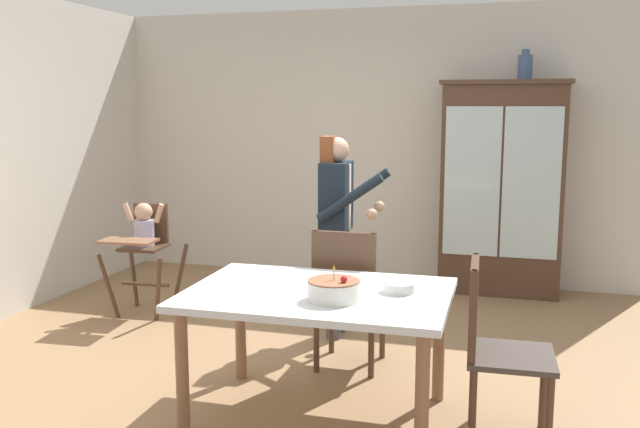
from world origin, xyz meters
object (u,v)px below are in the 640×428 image
at_px(birthday_cake, 334,290).
at_px(serving_bowl, 399,287).
at_px(high_chair_with_toddler, 144,238).
at_px(dining_table, 318,307).
at_px(ceramic_vase, 525,66).
at_px(adult_person, 337,211).
at_px(china_cabinet, 501,188).
at_px(dining_chair_far_side, 347,290).
at_px(dining_chair_right_end, 492,338).

relative_size(birthday_cake, serving_bowl, 1.56).
distance_m(high_chair_with_toddler, serving_bowl, 2.77).
relative_size(dining_table, serving_bowl, 8.11).
height_order(ceramic_vase, serving_bowl, ceramic_vase).
relative_size(high_chair_with_toddler, birthday_cake, 3.39).
xyz_separation_m(adult_person, serving_bowl, (0.69, -1.28, -0.20)).
relative_size(china_cabinet, serving_bowl, 11.01).
bearing_deg(serving_bowl, high_chair_with_toddler, 149.93).
distance_m(dining_table, dining_chair_far_side, 0.73).
height_order(high_chair_with_toddler, dining_table, high_chair_with_toddler).
bearing_deg(china_cabinet, high_chair_with_toddler, -152.19).
xyz_separation_m(high_chair_with_toddler, adult_person, (1.71, -0.11, 0.31)).
relative_size(dining_table, dining_chair_far_side, 1.52).
relative_size(high_chair_with_toddler, dining_table, 0.65).
height_order(ceramic_vase, dining_chair_far_side, ceramic_vase).
bearing_deg(dining_chair_right_end, adult_person, 38.66).
bearing_deg(dining_chair_far_side, high_chair_with_toddler, -21.12).
height_order(china_cabinet, dining_table, china_cabinet).
height_order(high_chair_with_toddler, dining_chair_far_side, dining_chair_far_side).
xyz_separation_m(high_chair_with_toddler, serving_bowl, (2.40, -1.39, 0.11)).
bearing_deg(birthday_cake, ceramic_vase, 73.48).
height_order(high_chair_with_toddler, serving_bowl, high_chair_with_toddler).
xyz_separation_m(dining_table, birthday_cake, (0.13, -0.15, 0.15)).
bearing_deg(serving_bowl, dining_chair_far_side, 125.69).
distance_m(china_cabinet, dining_chair_right_end, 3.03).
height_order(ceramic_vase, dining_chair_right_end, ceramic_vase).
height_order(ceramic_vase, high_chair_with_toddler, ceramic_vase).
height_order(adult_person, dining_chair_right_end, adult_person).
xyz_separation_m(ceramic_vase, dining_chair_right_end, (-0.12, -3.00, -1.54)).
relative_size(ceramic_vase, dining_table, 0.18).
distance_m(ceramic_vase, dining_chair_far_side, 2.96).
xyz_separation_m(birthday_cake, serving_bowl, (0.30, 0.25, -0.03)).
distance_m(china_cabinet, birthday_cake, 3.25).
xyz_separation_m(high_chair_with_toddler, dining_chair_far_side, (1.95, -0.77, -0.10)).
distance_m(serving_bowl, dining_chair_right_end, 0.56).
height_order(china_cabinet, serving_bowl, china_cabinet).
xyz_separation_m(ceramic_vase, serving_bowl, (-0.63, -2.90, -1.33)).
distance_m(high_chair_with_toddler, dining_table, 2.46).
bearing_deg(birthday_cake, serving_bowl, 39.57).
xyz_separation_m(china_cabinet, dining_chair_right_end, (0.04, -2.99, -0.44)).
distance_m(high_chair_with_toddler, dining_chair_right_end, 3.26).
relative_size(ceramic_vase, birthday_cake, 0.96).
distance_m(birthday_cake, serving_bowl, 0.39).
bearing_deg(dining_chair_far_side, dining_chair_right_end, 143.65).
bearing_deg(high_chair_with_toddler, adult_person, -7.93).
height_order(china_cabinet, high_chair_with_toddler, china_cabinet).
bearing_deg(adult_person, china_cabinet, -38.97).
xyz_separation_m(china_cabinet, serving_bowl, (-0.47, -2.90, -0.23)).
height_order(dining_table, dining_chair_right_end, dining_chair_right_end).
height_order(high_chair_with_toddler, adult_person, adult_person).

